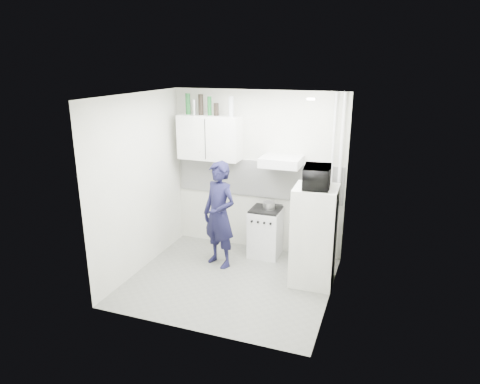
% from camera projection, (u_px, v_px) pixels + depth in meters
% --- Properties ---
extents(floor, '(2.80, 2.80, 0.00)m').
position_uv_depth(floor, '(230.00, 281.00, 6.13)').
color(floor, slate).
rests_on(floor, ground).
extents(ceiling, '(2.80, 2.80, 0.00)m').
position_uv_depth(ceiling, '(229.00, 96.00, 5.36)').
color(ceiling, white).
rests_on(ceiling, wall_back).
extents(wall_back, '(2.80, 0.00, 2.80)m').
position_uv_depth(wall_back, '(258.00, 172.00, 6.87)').
color(wall_back, beige).
rests_on(wall_back, floor).
extents(wall_left, '(0.00, 2.60, 2.60)m').
position_uv_depth(wall_left, '(140.00, 184.00, 6.20)').
color(wall_left, beige).
rests_on(wall_left, floor).
extents(wall_right, '(0.00, 2.60, 2.60)m').
position_uv_depth(wall_right, '(335.00, 206.00, 5.29)').
color(wall_right, beige).
rests_on(wall_right, floor).
extents(person, '(0.70, 0.59, 1.63)m').
position_uv_depth(person, '(219.00, 215.00, 6.39)').
color(person, black).
rests_on(person, floor).
extents(stove, '(0.48, 0.48, 0.76)m').
position_uv_depth(stove, '(265.00, 233.00, 6.84)').
color(stove, silver).
rests_on(stove, floor).
extents(fridge, '(0.61, 0.61, 1.41)m').
position_uv_depth(fridge, '(314.00, 236.00, 5.90)').
color(fridge, white).
rests_on(fridge, floor).
extents(stove_top, '(0.46, 0.46, 0.03)m').
position_uv_depth(stove_top, '(266.00, 209.00, 6.72)').
color(stove_top, black).
rests_on(stove_top, stove).
extents(saucepan, '(0.19, 0.19, 0.11)m').
position_uv_depth(saucepan, '(269.00, 205.00, 6.70)').
color(saucepan, silver).
rests_on(saucepan, stove_top).
extents(microwave, '(0.55, 0.40, 0.29)m').
position_uv_depth(microwave, '(317.00, 177.00, 5.65)').
color(microwave, black).
rests_on(microwave, fridge).
extents(bottle_a, '(0.08, 0.08, 0.33)m').
position_uv_depth(bottle_a, '(188.00, 104.00, 6.76)').
color(bottle_a, '#144C1E').
rests_on(bottle_a, upper_cabinet).
extents(bottle_b, '(0.06, 0.06, 0.24)m').
position_uv_depth(bottle_b, '(194.00, 107.00, 6.74)').
color(bottle_b, silver).
rests_on(bottle_b, upper_cabinet).
extents(bottle_c, '(0.08, 0.08, 0.32)m').
position_uv_depth(bottle_c, '(201.00, 105.00, 6.69)').
color(bottle_c, black).
rests_on(bottle_c, upper_cabinet).
extents(bottle_d, '(0.07, 0.07, 0.29)m').
position_uv_depth(bottle_d, '(210.00, 106.00, 6.64)').
color(bottle_d, '#144C1E').
rests_on(bottle_d, upper_cabinet).
extents(canister_a, '(0.08, 0.08, 0.19)m').
position_uv_depth(canister_a, '(216.00, 109.00, 6.62)').
color(canister_a, black).
rests_on(canister_a, upper_cabinet).
extents(bottle_e, '(0.08, 0.08, 0.31)m').
position_uv_depth(bottle_e, '(231.00, 106.00, 6.52)').
color(bottle_e, '#B2B7BC').
rests_on(bottle_e, upper_cabinet).
extents(upper_cabinet, '(1.00, 0.35, 0.70)m').
position_uv_depth(upper_cabinet, '(210.00, 137.00, 6.79)').
color(upper_cabinet, white).
rests_on(upper_cabinet, wall_back).
extents(range_hood, '(0.60, 0.50, 0.14)m').
position_uv_depth(range_hood, '(281.00, 161.00, 6.42)').
color(range_hood, silver).
rests_on(range_hood, wall_back).
extents(backsplash, '(2.74, 0.03, 0.60)m').
position_uv_depth(backsplash, '(257.00, 179.00, 6.88)').
color(backsplash, white).
rests_on(backsplash, wall_back).
extents(pipe_a, '(0.05, 0.05, 2.60)m').
position_uv_depth(pipe_a, '(339.00, 181.00, 6.37)').
color(pipe_a, silver).
rests_on(pipe_a, floor).
extents(pipe_b, '(0.04, 0.04, 2.60)m').
position_uv_depth(pipe_b, '(331.00, 180.00, 6.41)').
color(pipe_b, silver).
rests_on(pipe_b, floor).
extents(ceiling_spot_fixture, '(0.10, 0.10, 0.02)m').
position_uv_depth(ceiling_spot_fixture, '(311.00, 99.00, 5.22)').
color(ceiling_spot_fixture, white).
rests_on(ceiling_spot_fixture, ceiling).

